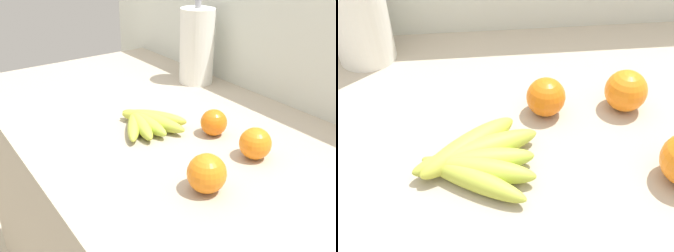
% 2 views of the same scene
% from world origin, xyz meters
% --- Properties ---
extents(wall_back, '(1.80, 0.06, 1.30)m').
position_xyz_m(wall_back, '(0.00, 0.40, 0.65)').
color(wall_back, silver).
rests_on(wall_back, ground).
extents(banana_bunch, '(0.20, 0.19, 0.04)m').
position_xyz_m(banana_bunch, '(-0.00, -0.05, 0.92)').
color(banana_bunch, '#B1BF3F').
rests_on(banana_bunch, counter).
extents(orange_back_left, '(0.07, 0.07, 0.07)m').
position_xyz_m(orange_back_left, '(0.26, 0.06, 0.94)').
color(orange_back_left, orange).
rests_on(orange_back_left, counter).
extents(orange_front, '(0.07, 0.07, 0.07)m').
position_xyz_m(orange_front, '(0.12, 0.06, 0.94)').
color(orange_front, orange).
rests_on(orange_front, counter).
extents(paper_towel_roll, '(0.11, 0.11, 0.28)m').
position_xyz_m(paper_towel_roll, '(-0.21, 0.28, 1.03)').
color(paper_towel_roll, white).
rests_on(paper_towel_roll, counter).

